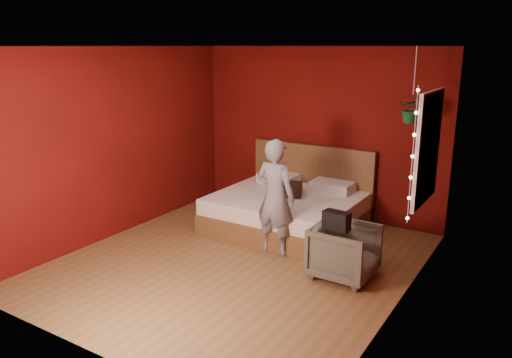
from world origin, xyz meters
The scene contains 10 objects.
floor centered at (0.00, 0.00, 0.00)m, with size 4.50×4.50×0.00m, color brown.
room_walls centered at (0.00, 0.00, 1.68)m, with size 4.04×4.54×2.62m.
window centered at (1.97, 0.90, 1.50)m, with size 0.05×0.97×1.27m.
fairy_lights centered at (1.94, 0.37, 1.50)m, with size 0.04×0.04×1.45m.
bed centered at (-0.04, 1.43, 0.29)m, with size 2.03×1.72×1.12m.
person centered at (0.25, 0.50, 0.75)m, with size 0.55×0.36×1.50m, color gray.
armchair centered at (1.28, 0.30, 0.32)m, with size 0.68×0.70×0.63m, color #555243.
handbag centered at (1.24, 0.13, 0.74)m, with size 0.29×0.15×0.21m, color black.
throw_pillow centered at (-0.08, 1.40, 0.58)m, with size 0.43×0.43×0.15m, color black.
hanging_plant centered at (1.58, 1.59, 1.84)m, with size 0.35×0.31×0.94m.
Camera 1 is at (3.22, -4.75, 2.61)m, focal length 35.00 mm.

